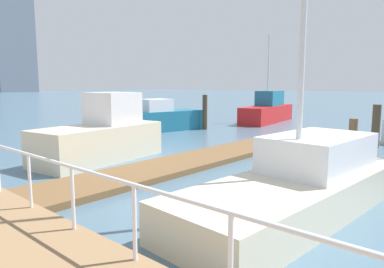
{
  "coord_description": "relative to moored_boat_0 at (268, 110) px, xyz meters",
  "views": [
    {
      "loc": [
        -6.04,
        2.23,
        2.76
      ],
      "look_at": [
        1.08,
        8.53,
        1.44
      ],
      "focal_mm": 33.21,
      "sensor_mm": 36.0,
      "label": 1
    }
  ],
  "objects": [
    {
      "name": "moored_boat_5",
      "position": [
        -16.24,
        -10.07,
        -0.23
      ],
      "size": [
        6.9,
        2.59,
        9.24
      ],
      "color": "beige",
      "rests_on": "ground_plane"
    },
    {
      "name": "floating_dock",
      "position": [
        -13.9,
        -5.13,
        -0.78
      ],
      "size": [
        14.13,
        2.0,
        0.18
      ],
      "primitive_type": "cube",
      "color": "brown",
      "rests_on": "ground_plane"
    },
    {
      "name": "moored_boat_4",
      "position": [
        -16.02,
        -2.21,
        0.02
      ],
      "size": [
        5.06,
        2.61,
        2.48
      ],
      "color": "beige",
      "rests_on": "ground_plane"
    },
    {
      "name": "skyline_tower_5",
      "position": [
        34.74,
        128.81,
        27.62
      ],
      "size": [
        14.41,
        9.87,
        56.98
      ],
      "primitive_type": "cube",
      "rotation": [
        0.0,
        0.0,
        -0.07
      ],
      "color": "slate",
      "rests_on": "ground_plane"
    },
    {
      "name": "boardwalk_railing",
      "position": [
        -20.62,
        -8.9,
        0.36
      ],
      "size": [
        0.06,
        23.62,
        1.08
      ],
      "color": "white",
      "rests_on": "boardwalk"
    },
    {
      "name": "dock_piling_1",
      "position": [
        -6.51,
        -9.06,
        0.09
      ],
      "size": [
        0.35,
        0.35,
        1.9
      ],
      "primitive_type": "cylinder",
      "color": "brown",
      "rests_on": "ground_plane"
    },
    {
      "name": "dock_piling_2",
      "position": [
        -13.04,
        0.37,
        0.04
      ],
      "size": [
        0.3,
        0.3,
        1.81
      ],
      "primitive_type": "cylinder",
      "color": "brown",
      "rests_on": "ground_plane"
    },
    {
      "name": "dock_piling_0",
      "position": [
        -11.84,
        -9.74,
        -0.01
      ],
      "size": [
        0.26,
        0.26,
        1.71
      ],
      "primitive_type": "cylinder",
      "color": "brown",
      "rests_on": "ground_plane"
    },
    {
      "name": "dock_piling_3",
      "position": [
        -6.53,
        0.68,
        0.21
      ],
      "size": [
        0.3,
        0.3,
        2.15
      ],
      "primitive_type": "cylinder",
      "color": "#473826",
      "rests_on": "ground_plane"
    },
    {
      "name": "moored_boat_3",
      "position": [
        -8.82,
        2.28,
        -0.14
      ],
      "size": [
        5.42,
        2.76,
        1.92
      ],
      "color": "#1E6B8C",
      "rests_on": "ground_plane"
    },
    {
      "name": "moored_boat_0",
      "position": [
        0.0,
        0.0,
        0.0
      ],
      "size": [
        6.98,
        2.78,
        6.33
      ],
      "color": "red",
      "rests_on": "ground_plane"
    }
  ]
}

